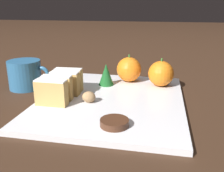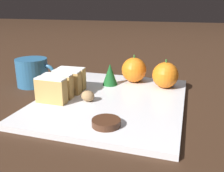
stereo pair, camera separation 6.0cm
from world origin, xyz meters
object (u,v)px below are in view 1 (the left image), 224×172
(coffee_mug, at_px, (25,75))
(walnut, at_px, (89,97))
(orange_far, at_px, (161,74))
(orange_near, at_px, (129,69))
(chocolate_cookie, at_px, (114,123))

(coffee_mug, bearing_deg, walnut, -24.67)
(orange_far, relative_size, walnut, 2.47)
(walnut, bearing_deg, orange_far, 44.25)
(orange_near, height_order, walnut, orange_near)
(chocolate_cookie, bearing_deg, coffee_mug, 145.37)
(orange_near, bearing_deg, walnut, -110.57)
(orange_far, bearing_deg, orange_near, 164.01)
(walnut, xyz_separation_m, coffee_mug, (-0.21, 0.10, 0.02))
(walnut, bearing_deg, coffee_mug, 155.33)
(orange_near, distance_m, walnut, 0.20)
(orange_near, bearing_deg, coffee_mug, -163.28)
(walnut, distance_m, chocolate_cookie, 0.13)
(chocolate_cookie, bearing_deg, walnut, 127.41)
(chocolate_cookie, bearing_deg, orange_far, 72.86)
(orange_near, distance_m, orange_far, 0.10)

